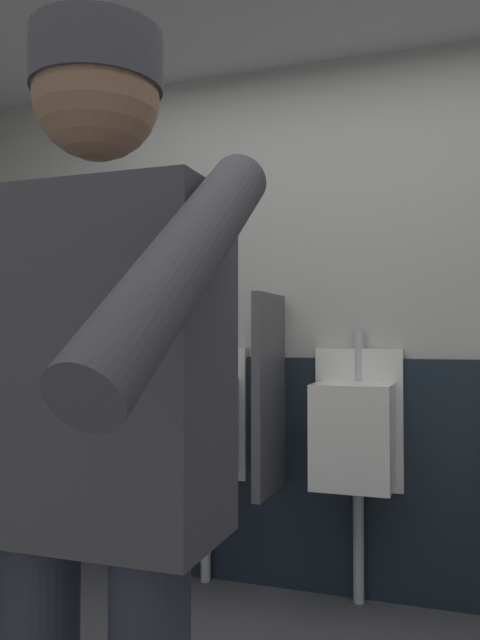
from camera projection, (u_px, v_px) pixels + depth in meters
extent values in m
cube|color=#B2B2AD|center=(352.00, 324.00, 3.01)|extent=(4.74, 0.12, 2.53)
cube|color=#19232D|center=(350.00, 477.00, 2.92)|extent=(4.14, 0.03, 1.10)
cube|color=white|center=(209.00, 412.00, 3.14)|extent=(0.40, 0.05, 0.65)
cube|color=white|center=(195.00, 427.00, 2.98)|extent=(0.34, 0.30, 0.45)
cylinder|color=#B7BABF|center=(208.00, 354.00, 3.14)|extent=(0.04, 0.04, 0.24)
cylinder|color=#B7BABF|center=(206.00, 525.00, 3.09)|extent=(0.05, 0.05, 0.55)
cube|color=white|center=(359.00, 419.00, 2.90)|extent=(0.40, 0.05, 0.65)
cube|color=white|center=(353.00, 435.00, 2.73)|extent=(0.34, 0.30, 0.45)
cylinder|color=#B7BABF|center=(359.00, 355.00, 2.89)|extent=(0.04, 0.04, 0.24)
cylinder|color=#B7BABF|center=(358.00, 541.00, 2.84)|extent=(0.05, 0.05, 0.55)
cube|color=#4C4C51|center=(269.00, 393.00, 2.83)|extent=(0.04, 0.40, 0.90)
cube|color=#3F3F47|center=(95.00, 363.00, 1.11)|extent=(0.45, 0.24, 0.60)
cylinder|color=#3F3F47|center=(182.00, 261.00, 0.81)|extent=(0.09, 0.50, 0.39)
sphere|color=#8C664C|center=(97.00, 97.00, 1.12)|extent=(0.23, 0.23, 0.23)
cylinder|color=#3F3F47|center=(97.00, 63.00, 1.12)|extent=(0.24, 0.24, 0.10)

